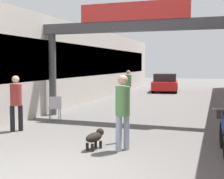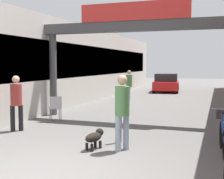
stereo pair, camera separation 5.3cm
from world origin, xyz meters
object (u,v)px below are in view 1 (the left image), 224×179
Objects in this scene: parked_car_red at (165,83)px; dog_on_leash at (95,137)px; bollard_post_metal at (120,124)px; cafe_chair_aluminium_nearer at (55,106)px; pedestrian_carrying_crate at (128,83)px; bicycle_blue_second at (223,133)px; pedestrian_with_dog at (123,107)px; pedestrian_companion at (16,100)px.

dog_on_leash is at bearing -86.78° from parked_car_red.
parked_car_red reaches higher than bollard_post_metal.
cafe_chair_aluminium_nearer is at bearing 132.66° from dog_on_leash.
bicycle_blue_second is (4.77, -8.89, -0.53)m from pedestrian_carrying_crate.
cafe_chair_aluminium_nearer reaches higher than dog_on_leash.
cafe_chair_aluminium_nearer is (-0.81, -6.67, -0.42)m from pedestrian_carrying_crate.
pedestrian_with_dog is 9.83m from pedestrian_carrying_crate.
pedestrian_carrying_crate is 6.73m from cafe_chair_aluminium_nearer.
dog_on_leash is 0.39× the size of bicycle_blue_second.
bicycle_blue_second is (2.23, 0.61, -0.59)m from pedestrian_with_dog.
dog_on_leash is at bearing -47.34° from cafe_chair_aluminium_nearer.
pedestrian_carrying_crate is at bearing 101.11° from dog_on_leash.
pedestrian_companion is at bearing 174.51° from bollard_post_metal.
parked_car_red is (-1.57, 16.17, -0.38)m from pedestrian_with_dog.
pedestrian_with_dog is 1.84× the size of bollard_post_metal.
pedestrian_carrying_crate is at bearing -98.27° from parked_car_red.
bollard_post_metal reaches higher than cafe_chair_aluminium_nearer.
pedestrian_companion reaches higher than dog_on_leash.
parked_car_red is at bearing 103.73° from bicycle_blue_second.
dog_on_leash is at bearing -78.89° from pedestrian_carrying_crate.
bollard_post_metal is at bearing -34.94° from cafe_chair_aluminium_nearer.
pedestrian_companion reaches higher than bollard_post_metal.
pedestrian_with_dog is 4.42m from cafe_chair_aluminium_nearer.
pedestrian_carrying_crate is 9.12m from bollard_post_metal.
pedestrian_carrying_crate reaches higher than bollard_post_metal.
dog_on_leash is 0.89m from bollard_post_metal.
pedestrian_with_dog is at bearing -164.71° from bicycle_blue_second.
pedestrian_with_dog is 3.80m from pedestrian_companion.
pedestrian_companion is at bearing 159.96° from dog_on_leash.
pedestrian_companion is at bearing -97.85° from parked_car_red.
dog_on_leash is at bearing -171.95° from pedestrian_with_dog.
bicycle_blue_second reaches higher than cafe_chair_aluminium_nearer.
bicycle_blue_second is at bearing -76.27° from parked_car_red.
parked_car_red is (-3.80, 15.56, 0.21)m from bicycle_blue_second.
pedestrian_companion is 1.89× the size of cafe_chair_aluminium_nearer.
bicycle_blue_second is 1.90× the size of cafe_chair_aluminium_nearer.
pedestrian_with_dog reaches higher than dog_on_leash.
bicycle_blue_second is 6.01m from cafe_chair_aluminium_nearer.
pedestrian_companion reaches higher than bicycle_blue_second.
pedestrian_carrying_crate is 2.54× the size of dog_on_leash.
bollard_post_metal reaches higher than dog_on_leash.
pedestrian_companion reaches higher than parked_car_red.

